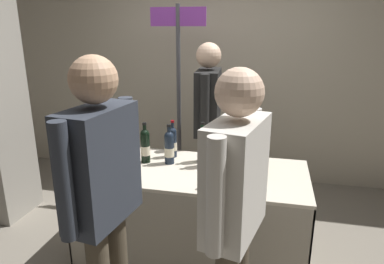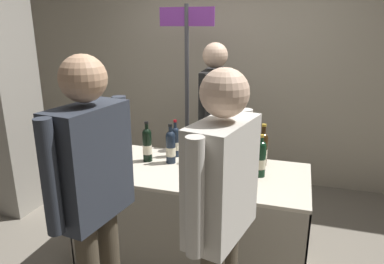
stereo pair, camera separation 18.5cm
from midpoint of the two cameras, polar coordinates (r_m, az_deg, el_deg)
ground_plane at (r=3.09m, az=-1.82°, el=-19.62°), size 12.00×12.00×0.00m
back_partition at (r=4.26m, az=4.23°, el=11.53°), size 6.58×0.12×2.88m
tasting_table at (r=2.80m, az=-1.92°, el=-10.61°), size 1.73×0.78×0.78m
featured_wine_bottle at (r=2.59m, az=5.74°, el=-4.01°), size 0.07×0.07×0.31m
display_bottle_0 at (r=2.77m, az=6.31°, el=-2.75°), size 0.07×0.07×0.31m
display_bottle_1 at (r=2.81m, az=9.21°, el=-2.36°), size 0.07×0.07×0.33m
display_bottle_2 at (r=2.71m, az=0.50°, el=-2.95°), size 0.08×0.08×0.32m
display_bottle_3 at (r=2.83m, az=-9.44°, el=-2.17°), size 0.08×0.08×0.33m
display_bottle_4 at (r=2.92m, az=-4.95°, el=-1.60°), size 0.07×0.07×0.31m
display_bottle_5 at (r=2.81m, az=-0.21°, el=-2.23°), size 0.08×0.08×0.33m
display_bottle_6 at (r=2.61m, az=9.04°, el=-3.92°), size 0.08×0.08×0.32m
display_bottle_7 at (r=2.78m, az=-5.60°, el=-2.45°), size 0.08×0.08×0.32m
display_bottle_8 at (r=2.48m, az=6.85°, el=-4.90°), size 0.07×0.07×0.33m
wine_glass_near_vendor at (r=3.06m, az=-14.16°, el=-1.82°), size 0.07×0.07×0.14m
flower_vase at (r=2.39m, az=3.97°, el=-6.06°), size 0.08×0.08×0.39m
vendor_presenter at (r=3.37m, az=1.03°, el=2.99°), size 0.25×0.65×1.69m
taster_foreground_right at (r=1.92m, az=-17.05°, el=-8.59°), size 0.27×0.61×1.71m
taster_foreground_left at (r=1.78m, az=3.99°, el=-11.09°), size 0.30×0.61×1.66m
booth_signpost at (r=3.68m, az=-3.63°, el=8.20°), size 0.57×0.04×2.04m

